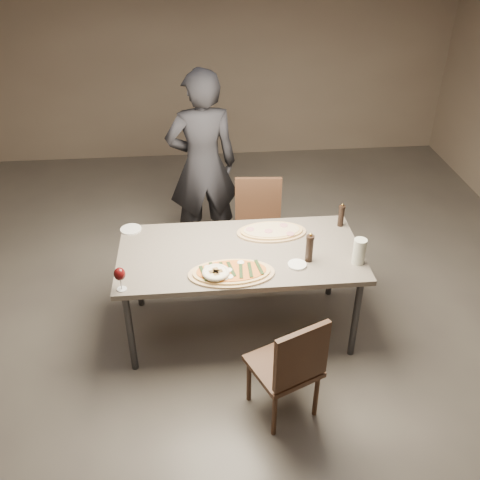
{
  "coord_description": "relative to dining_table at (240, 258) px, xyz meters",
  "views": [
    {
      "loc": [
        -0.3,
        -3.26,
        2.97
      ],
      "look_at": [
        0.0,
        0.0,
        0.85
      ],
      "focal_mm": 40.0,
      "sensor_mm": 36.0,
      "label": 1
    }
  ],
  "objects": [
    {
      "name": "room",
      "position": [
        0.0,
        0.0,
        0.71
      ],
      "size": [
        7.0,
        7.0,
        7.0
      ],
      "color": "#5D5750",
      "rests_on": "ground"
    },
    {
      "name": "dining_table",
      "position": [
        0.0,
        0.0,
        0.0
      ],
      "size": [
        1.8,
        0.9,
        0.75
      ],
      "color": "#6F655B",
      "rests_on": "ground"
    },
    {
      "name": "zucchini_pizza",
      "position": [
        -0.09,
        -0.28,
        0.07
      ],
      "size": [
        0.61,
        0.34,
        0.05
      ],
      "rotation": [
        0.0,
        0.0,
        -0.07
      ],
      "color": "tan",
      "rests_on": "dining_table"
    },
    {
      "name": "ham_pizza",
      "position": [
        0.27,
        0.23,
        0.07
      ],
      "size": [
        0.54,
        0.3,
        0.04
      ],
      "rotation": [
        0.0,
        0.0,
        -0.09
      ],
      "color": "tan",
      "rests_on": "dining_table"
    },
    {
      "name": "bread_basket",
      "position": [
        -0.2,
        -0.32,
        0.1
      ],
      "size": [
        0.19,
        0.19,
        0.07
      ],
      "rotation": [
        0.0,
        0.0,
        0.32
      ],
      "color": "beige",
      "rests_on": "dining_table"
    },
    {
      "name": "oil_dish",
      "position": [
        0.39,
        -0.22,
        0.07
      ],
      "size": [
        0.13,
        0.13,
        0.02
      ],
      "rotation": [
        0.0,
        0.0,
        -0.43
      ],
      "color": "white",
      "rests_on": "dining_table"
    },
    {
      "name": "pepper_mill_left",
      "position": [
        0.83,
        0.29,
        0.15
      ],
      "size": [
        0.05,
        0.05,
        0.2
      ],
      "rotation": [
        0.0,
        0.0,
        -0.29
      ],
      "color": "black",
      "rests_on": "dining_table"
    },
    {
      "name": "pepper_mill_right",
      "position": [
        0.48,
        -0.16,
        0.17
      ],
      "size": [
        0.06,
        0.06,
        0.23
      ],
      "rotation": [
        0.0,
        0.0,
        -0.23
      ],
      "color": "black",
      "rests_on": "dining_table"
    },
    {
      "name": "carafe",
      "position": [
        0.83,
        -0.22,
        0.15
      ],
      "size": [
        0.09,
        0.09,
        0.19
      ],
      "rotation": [
        0.0,
        0.0,
        0.2
      ],
      "color": "silver",
      "rests_on": "dining_table"
    },
    {
      "name": "wine_glass",
      "position": [
        -0.83,
        -0.38,
        0.18
      ],
      "size": [
        0.08,
        0.08,
        0.17
      ],
      "rotation": [
        0.0,
        0.0,
        -0.37
      ],
      "color": "silver",
      "rests_on": "dining_table"
    },
    {
      "name": "side_plate",
      "position": [
        -0.83,
        0.38,
        0.06
      ],
      "size": [
        0.16,
        0.16,
        0.01
      ],
      "rotation": [
        0.0,
        0.0,
        0.24
      ],
      "color": "white",
      "rests_on": "dining_table"
    },
    {
      "name": "chair_near",
      "position": [
        0.24,
        -0.9,
        -0.22
      ],
      "size": [
        0.53,
        0.53,
        0.84
      ],
      "rotation": [
        0.0,
        0.0,
        0.41
      ],
      "color": "#42291B",
      "rests_on": "ground"
    },
    {
      "name": "chair_far",
      "position": [
        0.23,
        0.77,
        -0.18
      ],
      "size": [
        0.46,
        0.46,
        0.91
      ],
      "rotation": [
        0.0,
        0.0,
        3.06
      ],
      "color": "#42291B",
      "rests_on": "ground"
    },
    {
      "name": "diner",
      "position": [
        -0.23,
        1.21,
        0.2
      ],
      "size": [
        0.7,
        0.52,
        1.78
      ],
      "primitive_type": "imported",
      "rotation": [
        0.0,
        0.0,
        3.28
      ],
      "color": "black",
      "rests_on": "ground"
    }
  ]
}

